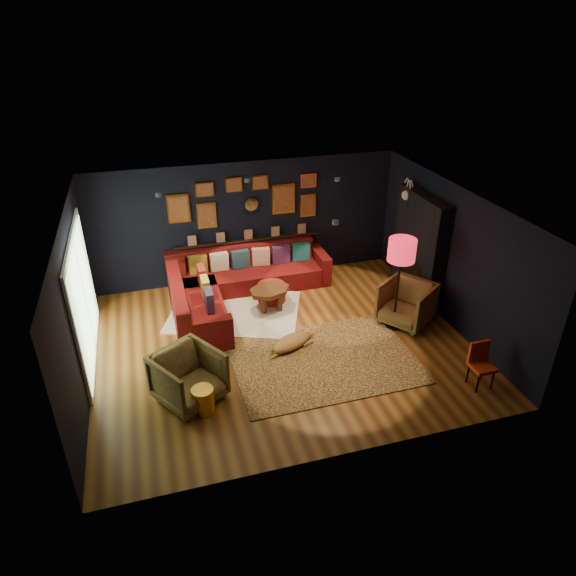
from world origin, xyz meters
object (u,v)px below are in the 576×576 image
object	(u,v)px
coffee_table	(270,293)
dog	(291,340)
orange_chair	(481,361)
sectional	(229,286)
pouf	(272,292)
floor_lamp	(401,254)
armchair_left	(188,375)
armchair_right	(407,302)
gold_stool	(203,400)

from	to	relation	value
coffee_table	dog	size ratio (longest dim) A/B	0.94
coffee_table	orange_chair	xyz separation A→B (m)	(2.61, -3.18, 0.06)
sectional	pouf	world-z (taller)	sectional
floor_lamp	armchair_left	bearing A→B (deg)	-165.82
pouf	dog	bearing A→B (deg)	-92.86
armchair_right	orange_chair	distance (m)	2.00
armchair_left	gold_stool	xyz separation A→B (m)	(0.16, -0.33, -0.25)
floor_lamp	coffee_table	bearing A→B (deg)	148.38
gold_stool	dog	xyz separation A→B (m)	(1.71, 1.17, -0.02)
pouf	gold_stool	world-z (taller)	gold_stool
orange_chair	dog	distance (m)	3.13
dog	pouf	bearing A→B (deg)	63.02
armchair_left	armchair_right	distance (m)	4.34
pouf	gold_stool	bearing A→B (deg)	-122.01
orange_chair	dog	size ratio (longest dim) A/B	0.70
armchair_left	orange_chair	xyz separation A→B (m)	(4.45, -0.90, -0.02)
armchair_right	floor_lamp	world-z (taller)	floor_lamp
dog	floor_lamp	bearing A→B (deg)	-19.95
pouf	orange_chair	size ratio (longest dim) A/B	0.75
coffee_table	orange_chair	bearing A→B (deg)	-50.62
coffee_table	armchair_left	xyz separation A→B (m)	(-1.85, -2.27, 0.08)
armchair_right	gold_stool	size ratio (longest dim) A/B	2.19
pouf	dog	distance (m)	1.70
pouf	floor_lamp	size ratio (longest dim) A/B	0.32
floor_lamp	armchair_right	bearing A→B (deg)	18.37
pouf	armchair_right	world-z (taller)	armchair_right
armchair_right	orange_chair	world-z (taller)	armchair_right
sectional	gold_stool	bearing A→B (deg)	-107.14
armchair_right	orange_chair	size ratio (longest dim) A/B	1.20
sectional	pouf	xyz separation A→B (m)	(0.81, -0.31, -0.10)
orange_chair	floor_lamp	distance (m)	2.24
coffee_table	armchair_right	world-z (taller)	armchair_right
coffee_table	orange_chair	world-z (taller)	orange_chair
sectional	orange_chair	size ratio (longest dim) A/B	4.52
dog	armchair_right	bearing A→B (deg)	-18.21
sectional	coffee_table	size ratio (longest dim) A/B	3.37
sectional	dog	size ratio (longest dim) A/B	3.16
armchair_left	armchair_right	xyz separation A→B (m)	(4.20, 1.08, -0.01)
pouf	gold_stool	distance (m)	3.39
floor_lamp	sectional	bearing A→B (deg)	146.31
coffee_table	gold_stool	world-z (taller)	coffee_table
armchair_right	armchair_left	bearing A→B (deg)	-110.81
pouf	orange_chair	world-z (taller)	orange_chair
orange_chair	floor_lamp	world-z (taller)	floor_lamp
armchair_left	orange_chair	world-z (taller)	armchair_left
armchair_left	gold_stool	bearing A→B (deg)	-96.02
sectional	armchair_left	xyz separation A→B (m)	(-1.14, -2.85, 0.14)
armchair_right	dog	world-z (taller)	armchair_right
dog	coffee_table	bearing A→B (deg)	66.82
orange_chair	floor_lamp	xyz separation A→B (m)	(-0.53, 1.90, 1.08)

